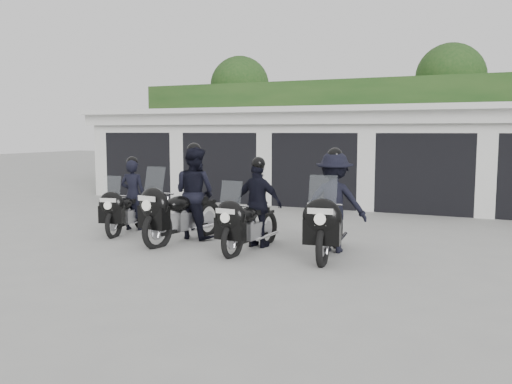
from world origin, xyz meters
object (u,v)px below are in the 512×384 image
at_px(police_bike_a, 128,201).
at_px(police_bike_b, 188,198).
at_px(police_bike_c, 254,209).
at_px(police_bike_d, 332,208).

bearing_deg(police_bike_a, police_bike_b, -18.54).
distance_m(police_bike_a, police_bike_c, 3.34).
relative_size(police_bike_b, police_bike_c, 1.14).
bearing_deg(police_bike_a, police_bike_d, -13.97).
relative_size(police_bike_b, police_bike_d, 1.03).
height_order(police_bike_b, police_bike_c, police_bike_b).
bearing_deg(police_bike_c, police_bike_d, 11.91).
xyz_separation_m(police_bike_a, police_bike_c, (3.31, -0.45, 0.08)).
height_order(police_bike_a, police_bike_b, police_bike_b).
height_order(police_bike_b, police_bike_d, police_bike_b).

